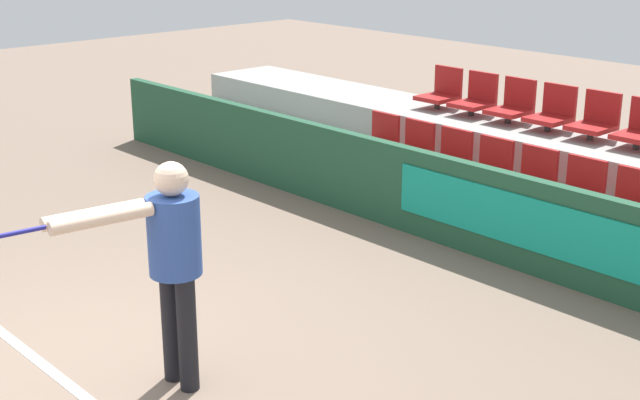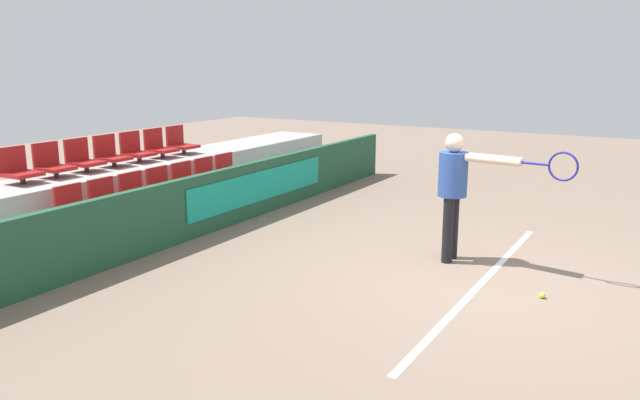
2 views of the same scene
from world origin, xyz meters
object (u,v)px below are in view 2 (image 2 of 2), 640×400
object	(u,v)px
stadium_chair_0	(75,208)
stadium_chair_8	(52,163)
stadium_chair_3	(164,187)
stadium_chair_2	(137,193)
stadium_chair_4	(188,181)
stadium_chair_12	(159,146)
stadium_chair_7	(18,169)
stadium_chair_6	(230,171)
tennis_ball	(542,295)
tennis_player	(458,183)
stadium_chair_10	(110,154)
stadium_chair_9	(83,158)
stadium_chair_13	(180,143)
stadium_chair_5	(210,176)
stadium_chair_11	(136,150)
stadium_chair_1	(108,200)

from	to	relation	value
stadium_chair_0	stadium_chair_8	bearing A→B (deg)	64.51
stadium_chair_3	stadium_chair_8	world-z (taller)	stadium_chair_8
stadium_chair_2	stadium_chair_8	world-z (taller)	stadium_chair_8
stadium_chair_4	stadium_chair_12	distance (m)	1.26
stadium_chair_8	stadium_chair_7	bearing A→B (deg)	180.00
stadium_chair_6	stadium_chair_8	bearing A→B (deg)	157.24
stadium_chair_4	stadium_chair_12	bearing A→B (deg)	64.51
stadium_chair_4	tennis_ball	world-z (taller)	stadium_chair_4
tennis_ball	stadium_chair_12	bearing A→B (deg)	79.93
stadium_chair_0	stadium_chair_7	distance (m)	1.15
tennis_ball	tennis_player	bearing A→B (deg)	58.66
stadium_chair_8	stadium_chair_10	xyz separation A→B (m)	(1.03, 0.00, 0.00)
stadium_chair_7	stadium_chair_9	world-z (taller)	same
stadium_chair_8	stadium_chair_13	xyz separation A→B (m)	(2.58, 0.00, 0.00)
stadium_chair_0	stadium_chair_3	world-z (taller)	same
stadium_chair_0	stadium_chair_10	bearing A→B (deg)	34.96
stadium_chair_3	stadium_chair_13	distance (m)	1.93
stadium_chair_12	stadium_chair_13	size ratio (longest dim) A/B	1.00
stadium_chair_6	stadium_chair_4	bearing A→B (deg)	180.00
stadium_chair_8	stadium_chair_9	world-z (taller)	same
stadium_chair_7	stadium_chair_12	distance (m)	2.58
stadium_chair_8	stadium_chair_4	bearing A→B (deg)	-34.96
stadium_chair_7	tennis_player	bearing A→B (deg)	-67.98
stadium_chair_5	stadium_chair_11	world-z (taller)	stadium_chair_11
stadium_chair_12	tennis_ball	distance (m)	6.65
stadium_chair_7	stadium_chair_13	bearing A→B (deg)	0.00
stadium_chair_9	stadium_chair_0	bearing A→B (deg)	-133.64
stadium_chair_0	stadium_chair_2	world-z (taller)	same
stadium_chair_6	stadium_chair_13	bearing A→B (deg)	90.00
stadium_chair_11	stadium_chair_6	bearing A→B (deg)	-46.36
stadium_chair_1	stadium_chair_9	bearing A→B (deg)	64.51
stadium_chair_6	stadium_chair_8	world-z (taller)	stadium_chair_8
stadium_chair_0	stadium_chair_5	xyz separation A→B (m)	(2.58, 0.00, 0.00)
stadium_chair_8	stadium_chair_12	bearing A→B (deg)	0.00
tennis_player	stadium_chair_10	bearing A→B (deg)	103.62
stadium_chair_13	tennis_player	world-z (taller)	tennis_player
stadium_chair_2	stadium_chair_4	xyz separation A→B (m)	(1.03, 0.00, 0.00)
stadium_chair_7	tennis_ball	size ratio (longest dim) A/B	7.33
stadium_chair_11	stadium_chair_9	bearing A→B (deg)	180.00
stadium_chair_4	stadium_chair_13	bearing A→B (deg)	46.36
stadium_chair_2	tennis_ball	size ratio (longest dim) A/B	7.33
stadium_chair_2	stadium_chair_3	bearing A→B (deg)	0.00
stadium_chair_4	stadium_chair_7	distance (m)	2.36
stadium_chair_5	tennis_player	world-z (taller)	tennis_player
stadium_chair_11	stadium_chair_13	size ratio (longest dim) A/B	1.00
stadium_chair_7	tennis_ball	world-z (taller)	stadium_chair_7
stadium_chair_2	stadium_chair_4	world-z (taller)	same
stadium_chair_1	stadium_chair_10	world-z (taller)	stadium_chair_10
stadium_chair_7	stadium_chair_13	world-z (taller)	same
stadium_chair_3	tennis_player	size ratio (longest dim) A/B	0.30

